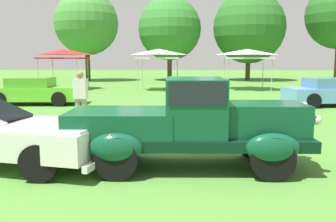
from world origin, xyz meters
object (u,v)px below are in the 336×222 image
neighbor_convertible (7,135)px  show_car_skyblue (329,92)px  feature_pickup_truck (190,123)px  spectator_by_row (81,97)px  canopy_tent_center_field (158,53)px  show_car_lime (34,91)px  canopy_tent_left_field (63,53)px  canopy_tent_right_field (247,53)px

neighbor_convertible → show_car_skyblue: 13.51m
feature_pickup_truck → spectator_by_row: bearing=129.4°
canopy_tent_center_field → show_car_lime: bearing=-122.3°
show_car_lime → canopy_tent_left_field: 8.55m
feature_pickup_truck → show_car_lime: feature_pickup_truck is taller
canopy_tent_left_field → show_car_skyblue: bearing=-28.8°
show_car_lime → spectator_by_row: (3.71, -5.20, 0.31)m
spectator_by_row → canopy_tent_center_field: (1.32, 13.16, 1.51)m
spectator_by_row → canopy_tent_left_field: bearing=111.0°
show_car_skyblue → canopy_tent_right_field: bearing=104.8°
canopy_tent_center_field → canopy_tent_right_field: same height
neighbor_convertible → spectator_by_row: bearing=85.9°
canopy_tent_center_field → canopy_tent_left_field: bearing=177.6°
neighbor_convertible → canopy_tent_left_field: canopy_tent_left_field is taller
spectator_by_row → canopy_tent_right_field: 15.73m
canopy_tent_left_field → canopy_tent_center_field: bearing=-2.4°
neighbor_convertible → show_car_lime: bearing=110.5°
show_car_lime → feature_pickup_truck: bearing=-52.8°
neighbor_convertible → show_car_lime: size_ratio=1.05×
neighbor_convertible → canopy_tent_right_field: 19.44m
canopy_tent_left_field → neighbor_convertible: bearing=-74.4°
canopy_tent_right_field → neighbor_convertible: bearing=-112.9°
canopy_tent_left_field → canopy_tent_center_field: (6.47, -0.27, -0.00)m
neighbor_convertible → show_car_lime: (-3.43, 9.15, 0.02)m
neighbor_convertible → canopy_tent_right_field: size_ratio=1.50×
spectator_by_row → canopy_tent_right_field: canopy_tent_right_field is taller
spectator_by_row → show_car_skyblue: bearing=29.6°
show_car_skyblue → spectator_by_row: spectator_by_row is taller
canopy_tent_left_field → canopy_tent_right_field: size_ratio=0.93×
feature_pickup_truck → show_car_lime: 11.55m
feature_pickup_truck → canopy_tent_right_field: 18.38m
feature_pickup_truck → spectator_by_row: 5.17m
neighbor_convertible → spectator_by_row: 3.98m
show_car_lime → canopy_tent_right_field: bearing=38.4°
show_car_skyblue → canopy_tent_left_field: 16.80m
feature_pickup_truck → canopy_tent_right_field: canopy_tent_right_field is taller
feature_pickup_truck → show_car_skyblue: (6.21, 9.38, -0.27)m
spectator_by_row → canopy_tent_left_field: 14.46m
show_car_skyblue → neighbor_convertible: bearing=-136.3°
neighbor_convertible → spectator_by_row: spectator_by_row is taller
canopy_tent_right_field → spectator_by_row: bearing=-117.6°
show_car_lime → spectator_by_row: bearing=-54.5°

